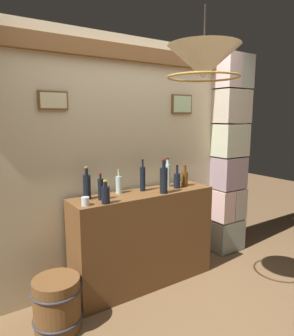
{
  "coord_description": "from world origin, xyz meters",
  "views": [
    {
      "loc": [
        -1.58,
        -1.6,
        1.69
      ],
      "look_at": [
        0.0,
        0.78,
        1.21
      ],
      "focal_mm": 32.62,
      "sensor_mm": 36.0,
      "label": 1
    }
  ],
  "objects_px": {
    "liquor_bottle_rum": "(119,184)",
    "liquor_bottle_vodka": "(185,178)",
    "liquor_bottle_whiskey": "(168,175)",
    "liquor_bottle_brandy": "(87,186)",
    "liquor_bottle_tequila": "(177,180)",
    "liquor_bottle_vermouth": "(101,189)",
    "liquor_bottle_rye": "(164,179)",
    "liquor_bottle_sherry": "(143,178)",
    "glass_tumbler_rocks": "(85,201)",
    "pendant_lamp": "(204,63)",
    "liquor_bottle_scotch": "(106,194)",
    "wooden_barrel": "(57,304)"
  },
  "relations": [
    {
      "from": "liquor_bottle_rum",
      "to": "liquor_bottle_vodka",
      "type": "xyz_separation_m",
      "value": [
        0.73,
        -0.11,
        -0.0
      ]
    },
    {
      "from": "liquor_bottle_vodka",
      "to": "liquor_bottle_whiskey",
      "type": "bearing_deg",
      "value": 153.36
    },
    {
      "from": "liquor_bottle_brandy",
      "to": "liquor_bottle_rum",
      "type": "relative_size",
      "value": 1.25
    },
    {
      "from": "liquor_bottle_vodka",
      "to": "liquor_bottle_tequila",
      "type": "bearing_deg",
      "value": -167.94
    },
    {
      "from": "liquor_bottle_rum",
      "to": "liquor_bottle_tequila",
      "type": "xyz_separation_m",
      "value": [
        0.61,
        -0.14,
        -0.0
      ]
    },
    {
      "from": "liquor_bottle_whiskey",
      "to": "liquor_bottle_vermouth",
      "type": "xyz_separation_m",
      "value": [
        -0.82,
        -0.09,
        -0.03
      ]
    },
    {
      "from": "liquor_bottle_rye",
      "to": "liquor_bottle_whiskey",
      "type": "bearing_deg",
      "value": 45.42
    },
    {
      "from": "liquor_bottle_whiskey",
      "to": "liquor_bottle_rye",
      "type": "height_order",
      "value": "liquor_bottle_rye"
    },
    {
      "from": "liquor_bottle_whiskey",
      "to": "liquor_bottle_sherry",
      "type": "height_order",
      "value": "liquor_bottle_sherry"
    },
    {
      "from": "liquor_bottle_rye",
      "to": "liquor_bottle_rum",
      "type": "bearing_deg",
      "value": 146.43
    },
    {
      "from": "liquor_bottle_sherry",
      "to": "glass_tumbler_rocks",
      "type": "distance_m",
      "value": 0.7
    },
    {
      "from": "liquor_bottle_vodka",
      "to": "glass_tumbler_rocks",
      "type": "height_order",
      "value": "liquor_bottle_vodka"
    },
    {
      "from": "liquor_bottle_brandy",
      "to": "liquor_bottle_rye",
      "type": "relative_size",
      "value": 0.88
    },
    {
      "from": "liquor_bottle_whiskey",
      "to": "liquor_bottle_rye",
      "type": "bearing_deg",
      "value": -134.58
    },
    {
      "from": "liquor_bottle_tequila",
      "to": "liquor_bottle_brandy",
      "type": "bearing_deg",
      "value": 173.55
    },
    {
      "from": "liquor_bottle_vermouth",
      "to": "pendant_lamp",
      "type": "relative_size",
      "value": 0.46
    },
    {
      "from": "liquor_bottle_rum",
      "to": "pendant_lamp",
      "type": "xyz_separation_m",
      "value": [
        0.25,
        -0.85,
        1.03
      ]
    },
    {
      "from": "liquor_bottle_rye",
      "to": "glass_tumbler_rocks",
      "type": "height_order",
      "value": "liquor_bottle_rye"
    },
    {
      "from": "liquor_bottle_whiskey",
      "to": "liquor_bottle_scotch",
      "type": "height_order",
      "value": "liquor_bottle_whiskey"
    },
    {
      "from": "liquor_bottle_vermouth",
      "to": "liquor_bottle_rye",
      "type": "relative_size",
      "value": 0.73
    },
    {
      "from": "liquor_bottle_vermouth",
      "to": "wooden_barrel",
      "type": "relative_size",
      "value": 0.57
    },
    {
      "from": "liquor_bottle_sherry",
      "to": "glass_tumbler_rocks",
      "type": "xyz_separation_m",
      "value": [
        -0.67,
        -0.16,
        -0.09
      ]
    },
    {
      "from": "liquor_bottle_rum",
      "to": "liquor_bottle_scotch",
      "type": "height_order",
      "value": "liquor_bottle_rum"
    },
    {
      "from": "pendant_lamp",
      "to": "wooden_barrel",
      "type": "height_order",
      "value": "pendant_lamp"
    },
    {
      "from": "liquor_bottle_sherry",
      "to": "glass_tumbler_rocks",
      "type": "relative_size",
      "value": 4.4
    },
    {
      "from": "liquor_bottle_rum",
      "to": "liquor_bottle_scotch",
      "type": "relative_size",
      "value": 1.16
    },
    {
      "from": "liquor_bottle_brandy",
      "to": "liquor_bottle_scotch",
      "type": "distance_m",
      "value": 0.24
    },
    {
      "from": "liquor_bottle_brandy",
      "to": "pendant_lamp",
      "type": "xyz_separation_m",
      "value": [
        0.59,
        -0.82,
        1.0
      ]
    },
    {
      "from": "liquor_bottle_vermouth",
      "to": "wooden_barrel",
      "type": "bearing_deg",
      "value": -159.75
    },
    {
      "from": "liquor_bottle_sherry",
      "to": "wooden_barrel",
      "type": "relative_size",
      "value": 0.74
    },
    {
      "from": "liquor_bottle_vermouth",
      "to": "liquor_bottle_rye",
      "type": "distance_m",
      "value": 0.62
    },
    {
      "from": "liquor_bottle_vermouth",
      "to": "liquor_bottle_sherry",
      "type": "height_order",
      "value": "liquor_bottle_sherry"
    },
    {
      "from": "liquor_bottle_brandy",
      "to": "liquor_bottle_rum",
      "type": "xyz_separation_m",
      "value": [
        0.34,
        0.03,
        -0.03
      ]
    },
    {
      "from": "pendant_lamp",
      "to": "wooden_barrel",
      "type": "xyz_separation_m",
      "value": [
        -0.99,
        0.55,
        -1.86
      ]
    },
    {
      "from": "liquor_bottle_vermouth",
      "to": "liquor_bottle_brandy",
      "type": "relative_size",
      "value": 0.83
    },
    {
      "from": "liquor_bottle_brandy",
      "to": "glass_tumbler_rocks",
      "type": "xyz_separation_m",
      "value": [
        -0.09,
        -0.18,
        -0.08
      ]
    },
    {
      "from": "liquor_bottle_brandy",
      "to": "liquor_bottle_sherry",
      "type": "xyz_separation_m",
      "value": [
        0.58,
        -0.01,
        0.01
      ]
    },
    {
      "from": "liquor_bottle_rum",
      "to": "liquor_bottle_sherry",
      "type": "height_order",
      "value": "liquor_bottle_sherry"
    },
    {
      "from": "liquor_bottle_whiskey",
      "to": "glass_tumbler_rocks",
      "type": "xyz_separation_m",
      "value": [
        -1.0,
        -0.18,
        -0.09
      ]
    },
    {
      "from": "liquor_bottle_rum",
      "to": "glass_tumbler_rocks",
      "type": "xyz_separation_m",
      "value": [
        -0.43,
        -0.21,
        -0.05
      ]
    },
    {
      "from": "liquor_bottle_vermouth",
      "to": "liquor_bottle_scotch",
      "type": "relative_size",
      "value": 1.21
    },
    {
      "from": "liquor_bottle_vermouth",
      "to": "liquor_bottle_whiskey",
      "type": "bearing_deg",
      "value": 6.56
    },
    {
      "from": "liquor_bottle_tequila",
      "to": "liquor_bottle_rum",
      "type": "bearing_deg",
      "value": 166.94
    },
    {
      "from": "liquor_bottle_scotch",
      "to": "liquor_bottle_whiskey",
      "type": "bearing_deg",
      "value": 15.08
    },
    {
      "from": "pendant_lamp",
      "to": "wooden_barrel",
      "type": "distance_m",
      "value": 2.18
    },
    {
      "from": "liquor_bottle_vodka",
      "to": "wooden_barrel",
      "type": "height_order",
      "value": "liquor_bottle_vodka"
    },
    {
      "from": "liquor_bottle_tequila",
      "to": "pendant_lamp",
      "type": "distance_m",
      "value": 1.3
    },
    {
      "from": "liquor_bottle_rum",
      "to": "liquor_bottle_rye",
      "type": "relative_size",
      "value": 0.7
    },
    {
      "from": "wooden_barrel",
      "to": "liquor_bottle_sherry",
      "type": "bearing_deg",
      "value": 14.62
    },
    {
      "from": "liquor_bottle_scotch",
      "to": "wooden_barrel",
      "type": "height_order",
      "value": "liquor_bottle_scotch"
    }
  ]
}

